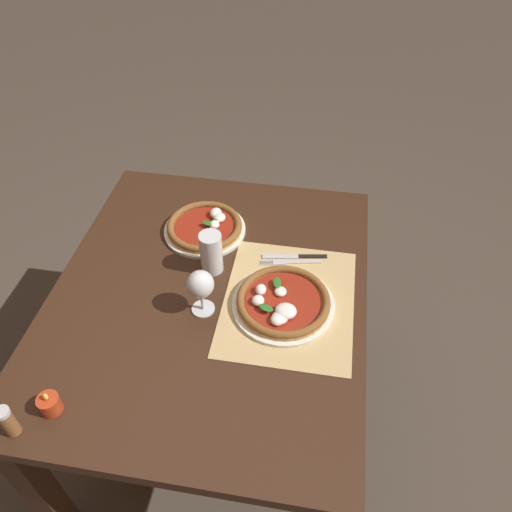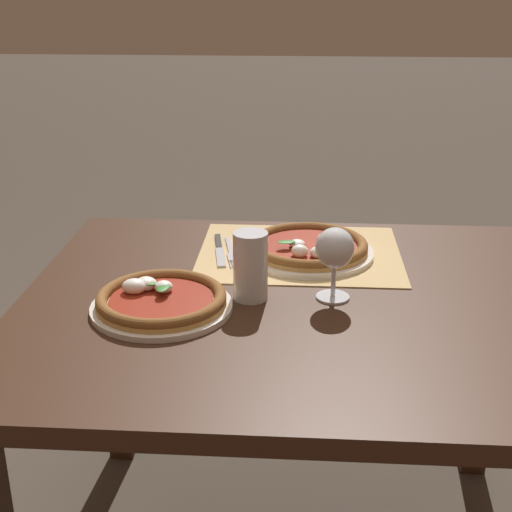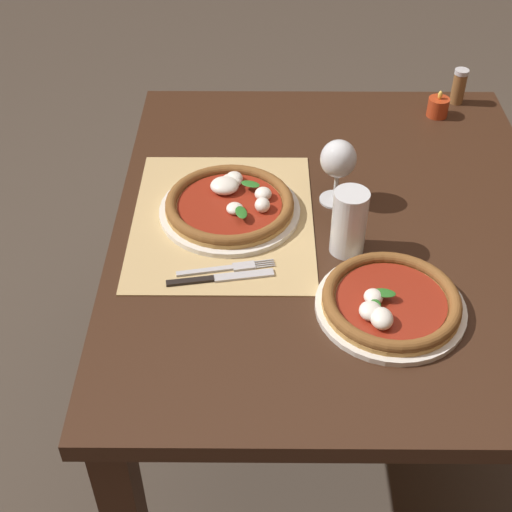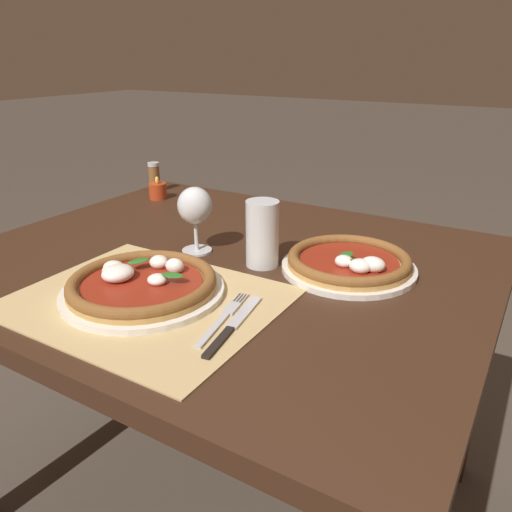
{
  "view_description": "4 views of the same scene",
  "coord_description": "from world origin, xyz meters",
  "px_view_note": "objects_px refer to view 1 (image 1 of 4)",
  "views": [
    {
      "loc": [
        -0.99,
        -0.31,
        1.91
      ],
      "look_at": [
        0.13,
        -0.13,
        0.79
      ],
      "focal_mm": 35.0,
      "sensor_mm": 36.0,
      "label": 1
    },
    {
      "loc": [
        0.0,
        1.36,
        1.37
      ],
      "look_at": [
        0.1,
        -0.13,
        0.78
      ],
      "focal_mm": 50.0,
      "sensor_mm": 36.0,
      "label": 2
    },
    {
      "loc": [
        1.23,
        -0.17,
        1.71
      ],
      "look_at": [
        0.17,
        -0.18,
        0.78
      ],
      "focal_mm": 50.0,
      "sensor_mm": 36.0,
      "label": 3
    },
    {
      "loc": [
        0.61,
        -0.86,
        1.18
      ],
      "look_at": [
        0.12,
        -0.05,
        0.79
      ],
      "focal_mm": 35.0,
      "sensor_mm": 36.0,
      "label": 4
    }
  ],
  "objects_px": {
    "pizza_far": "(205,227)",
    "votive_candle": "(50,404)",
    "knife": "(295,256)",
    "pizza_near": "(283,302)",
    "fork": "(290,262)",
    "pint_glass": "(211,253)",
    "wine_glass": "(199,286)",
    "pepper_shaker": "(8,421)"
  },
  "relations": [
    {
      "from": "pizza_far",
      "to": "votive_candle",
      "type": "bearing_deg",
      "value": 162.9
    },
    {
      "from": "knife",
      "to": "votive_candle",
      "type": "relative_size",
      "value": 2.98
    },
    {
      "from": "pizza_near",
      "to": "pizza_far",
      "type": "distance_m",
      "value": 0.43
    },
    {
      "from": "pizza_near",
      "to": "knife",
      "type": "height_order",
      "value": "pizza_near"
    },
    {
      "from": "pizza_far",
      "to": "fork",
      "type": "distance_m",
      "value": 0.33
    },
    {
      "from": "knife",
      "to": "pizza_far",
      "type": "bearing_deg",
      "value": 75.86
    },
    {
      "from": "pizza_near",
      "to": "fork",
      "type": "relative_size",
      "value": 1.56
    },
    {
      "from": "pint_glass",
      "to": "fork",
      "type": "relative_size",
      "value": 0.73
    },
    {
      "from": "wine_glass",
      "to": "knife",
      "type": "bearing_deg",
      "value": -43.31
    },
    {
      "from": "fork",
      "to": "pepper_shaker",
      "type": "bearing_deg",
      "value": 138.82
    },
    {
      "from": "votive_candle",
      "to": "pepper_shaker",
      "type": "relative_size",
      "value": 0.74
    },
    {
      "from": "fork",
      "to": "wine_glass",
      "type": "bearing_deg",
      "value": 134.65
    },
    {
      "from": "pint_glass",
      "to": "knife",
      "type": "relative_size",
      "value": 0.67
    },
    {
      "from": "knife",
      "to": "wine_glass",
      "type": "bearing_deg",
      "value": 136.69
    },
    {
      "from": "pizza_far",
      "to": "pepper_shaker",
      "type": "relative_size",
      "value": 2.95
    },
    {
      "from": "pizza_near",
      "to": "pepper_shaker",
      "type": "bearing_deg",
      "value": 129.74
    },
    {
      "from": "pizza_near",
      "to": "votive_candle",
      "type": "distance_m",
      "value": 0.69
    },
    {
      "from": "votive_candle",
      "to": "fork",
      "type": "bearing_deg",
      "value": -40.97
    },
    {
      "from": "fork",
      "to": "pepper_shaker",
      "type": "xyz_separation_m",
      "value": [
        -0.69,
        0.6,
        0.04
      ]
    },
    {
      "from": "pizza_near",
      "to": "pizza_far",
      "type": "height_order",
      "value": "pizza_near"
    },
    {
      "from": "pizza_near",
      "to": "knife",
      "type": "bearing_deg",
      "value": -3.24
    },
    {
      "from": "wine_glass",
      "to": "fork",
      "type": "relative_size",
      "value": 0.78
    },
    {
      "from": "pint_glass",
      "to": "pepper_shaker",
      "type": "distance_m",
      "value": 0.72
    },
    {
      "from": "pint_glass",
      "to": "fork",
      "type": "bearing_deg",
      "value": -75.12
    },
    {
      "from": "wine_glass",
      "to": "pint_glass",
      "type": "distance_m",
      "value": 0.18
    },
    {
      "from": "pint_glass",
      "to": "knife",
      "type": "xyz_separation_m",
      "value": [
        0.09,
        -0.26,
        -0.06
      ]
    },
    {
      "from": "votive_candle",
      "to": "pepper_shaker",
      "type": "bearing_deg",
      "value": 137.08
    },
    {
      "from": "knife",
      "to": "pint_glass",
      "type": "bearing_deg",
      "value": 110.14
    },
    {
      "from": "pizza_far",
      "to": "knife",
      "type": "bearing_deg",
      "value": -104.14
    },
    {
      "from": "knife",
      "to": "votive_candle",
      "type": "distance_m",
      "value": 0.85
    },
    {
      "from": "wine_glass",
      "to": "votive_candle",
      "type": "xyz_separation_m",
      "value": [
        -0.38,
        0.3,
        -0.08
      ]
    },
    {
      "from": "pizza_far",
      "to": "fork",
      "type": "bearing_deg",
      "value": -109.45
    },
    {
      "from": "wine_glass",
      "to": "pepper_shaker",
      "type": "relative_size",
      "value": 1.6
    },
    {
      "from": "pizza_far",
      "to": "wine_glass",
      "type": "relative_size",
      "value": 1.85
    },
    {
      "from": "votive_candle",
      "to": "pepper_shaker",
      "type": "height_order",
      "value": "pepper_shaker"
    },
    {
      "from": "pizza_far",
      "to": "wine_glass",
      "type": "distance_m",
      "value": 0.37
    },
    {
      "from": "pint_glass",
      "to": "fork",
      "type": "xyz_separation_m",
      "value": [
        0.07,
        -0.25,
        -0.06
      ]
    },
    {
      "from": "wine_glass",
      "to": "knife",
      "type": "xyz_separation_m",
      "value": [
        0.27,
        -0.25,
        -0.1
      ]
    },
    {
      "from": "wine_glass",
      "to": "votive_candle",
      "type": "bearing_deg",
      "value": 142.07
    },
    {
      "from": "pizza_near",
      "to": "wine_glass",
      "type": "xyz_separation_m",
      "value": [
        -0.05,
        0.24,
        0.08
      ]
    },
    {
      "from": "wine_glass",
      "to": "fork",
      "type": "xyz_separation_m",
      "value": [
        0.24,
        -0.24,
        -0.1
      ]
    },
    {
      "from": "pizza_near",
      "to": "pizza_far",
      "type": "bearing_deg",
      "value": 46.1
    }
  ]
}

